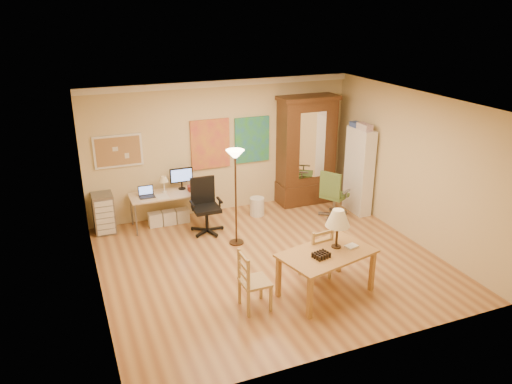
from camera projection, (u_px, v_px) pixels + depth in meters
name	position (u px, v px, depth m)	size (l,w,h in m)	color
floor	(270.00, 261.00, 8.44)	(5.50, 5.50, 0.00)	brown
crown_molding	(221.00, 83.00, 9.63)	(5.50, 0.08, 0.12)	white
corkboard	(118.00, 151.00, 9.33)	(0.90, 0.04, 0.62)	#AB7D50
art_panel_left	(210.00, 144.00, 9.98)	(0.80, 0.04, 1.00)	gold
art_panel_right	(252.00, 140.00, 10.29)	(0.75, 0.04, 0.95)	teal
dining_table	(331.00, 242.00, 7.30)	(1.53, 1.12, 1.29)	olive
ladder_chair_back	(316.00, 254.00, 7.81)	(0.45, 0.43, 0.88)	#A07F49
ladder_chair_left	(253.00, 283.00, 7.01)	(0.40, 0.41, 0.89)	#A07F49
torchiere_lamp	(235.00, 170.00, 8.58)	(0.32, 0.32, 1.76)	#3C2718
computer_desk	(170.00, 205.00, 9.74)	(1.44, 0.63, 1.09)	beige
office_chair_black	(206.00, 218.00, 9.45)	(0.64, 0.64, 1.05)	black
office_chair_green	(333.00, 205.00, 10.09)	(0.63, 0.63, 1.00)	slate
drawer_cart	(104.00, 213.00, 9.41)	(0.38, 0.46, 0.76)	slate
armoire	(306.00, 157.00, 10.65)	(1.26, 0.60, 2.32)	#3C1F10
bookshelf	(359.00, 171.00, 10.18)	(0.26, 0.71, 1.76)	white
wastebin	(257.00, 206.00, 10.22)	(0.30, 0.30, 0.37)	silver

